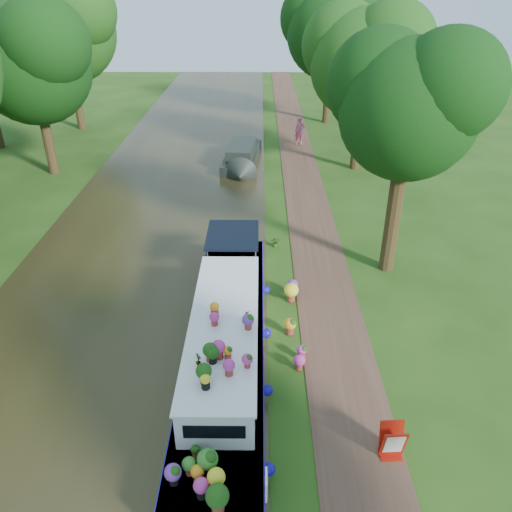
# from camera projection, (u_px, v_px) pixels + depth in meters

# --- Properties ---
(ground) EXTENTS (100.00, 100.00, 0.00)m
(ground) POSITION_uv_depth(u_px,v_px,m) (295.00, 312.00, 17.41)
(ground) COLOR #214411
(ground) RESTS_ON ground
(canal_water) EXTENTS (10.00, 100.00, 0.02)m
(canal_water) POSITION_uv_depth(u_px,v_px,m) (124.00, 311.00, 17.45)
(canal_water) COLOR black
(canal_water) RESTS_ON ground
(towpath) EXTENTS (2.20, 100.00, 0.03)m
(towpath) POSITION_uv_depth(u_px,v_px,m) (330.00, 311.00, 17.39)
(towpath) COLOR #4C3123
(towpath) RESTS_ON ground
(plant_boat) EXTENTS (2.29, 13.52, 2.24)m
(plant_boat) POSITION_uv_depth(u_px,v_px,m) (225.00, 349.00, 14.36)
(plant_boat) COLOR white
(plant_boat) RESTS_ON canal_water
(tree_near_overhang) EXTENTS (5.52, 5.28, 8.99)m
(tree_near_overhang) POSITION_uv_depth(u_px,v_px,m) (409.00, 99.00, 16.82)
(tree_near_overhang) COLOR #302210
(tree_near_overhang) RESTS_ON ground
(tree_near_mid) EXTENTS (6.90, 6.60, 9.40)m
(tree_near_mid) POSITION_uv_depth(u_px,v_px,m) (365.00, 55.00, 27.37)
(tree_near_mid) COLOR #302210
(tree_near_mid) RESTS_ON ground
(tree_near_far) EXTENTS (7.59, 7.26, 10.30)m
(tree_near_far) POSITION_uv_depth(u_px,v_px,m) (332.00, 26.00, 36.68)
(tree_near_far) COLOR #302210
(tree_near_far) RESTS_ON ground
(tree_far_c) EXTENTS (7.13, 6.82, 9.59)m
(tree_far_c) POSITION_uv_depth(u_px,v_px,m) (31.00, 56.00, 26.59)
(tree_far_c) COLOR #302210
(tree_far_c) RESTS_ON ground
(tree_far_d) EXTENTS (8.05, 7.70, 10.85)m
(tree_far_d) POSITION_uv_depth(u_px,v_px,m) (64.00, 23.00, 34.90)
(tree_far_d) COLOR #302210
(tree_far_d) RESTS_ON ground
(second_boat) EXTENTS (2.43, 6.78, 1.28)m
(second_boat) POSITION_uv_depth(u_px,v_px,m) (242.00, 156.00, 30.81)
(second_boat) COLOR black
(second_boat) RESTS_ON canal_water
(sandwich_board) EXTENTS (0.60, 0.50, 0.94)m
(sandwich_board) POSITION_uv_depth(u_px,v_px,m) (392.00, 443.00, 11.95)
(sandwich_board) COLOR #A5180B
(sandwich_board) RESTS_ON towpath
(pedestrian_pink) EXTENTS (0.70, 0.49, 1.84)m
(pedestrian_pink) POSITION_uv_depth(u_px,v_px,m) (300.00, 131.00, 34.22)
(pedestrian_pink) COLOR #C65173
(pedestrian_pink) RESTS_ON towpath
(verge_plant) EXTENTS (0.41, 0.36, 0.44)m
(verge_plant) POSITION_uv_depth(u_px,v_px,m) (275.00, 242.00, 21.51)
(verge_plant) COLOR #2F5A1B
(verge_plant) RESTS_ON ground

